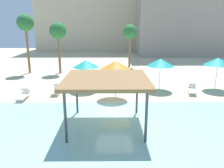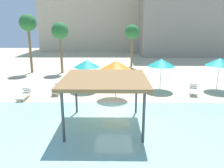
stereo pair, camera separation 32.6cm
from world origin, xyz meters
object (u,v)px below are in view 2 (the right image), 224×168
at_px(palm_tree_0, 28,24).
at_px(palm_tree_1, 60,32).
at_px(shade_pavilion, 105,81).
at_px(lounge_chair_3, 57,89).
at_px(palm_tree_2, 132,33).
at_px(beach_umbrella_teal_1, 161,63).
at_px(beach_umbrella_teal_3, 220,62).
at_px(lounge_chair_5, 194,90).
at_px(lounge_chair_1, 24,94).
at_px(beach_umbrella_teal_0, 87,64).
at_px(beach_umbrella_orange_2, 116,65).

relative_size(palm_tree_0, palm_tree_1, 1.15).
distance_m(shade_pavilion, lounge_chair_3, 7.88).
distance_m(shade_pavilion, palm_tree_2, 18.88).
height_order(beach_umbrella_teal_1, beach_umbrella_teal_3, beach_umbrella_teal_3).
relative_size(lounge_chair_5, palm_tree_0, 0.30).
bearing_deg(palm_tree_2, lounge_chair_1, -123.89).
bearing_deg(lounge_chair_3, palm_tree_0, -150.56).
distance_m(beach_umbrella_teal_0, lounge_chair_5, 9.19).
bearing_deg(beach_umbrella_teal_1, lounge_chair_5, -22.93).
xyz_separation_m(beach_umbrella_teal_3, lounge_chair_3, (-13.68, -1.09, -2.14)).
bearing_deg(lounge_chair_3, palm_tree_2, 148.32).
relative_size(beach_umbrella_teal_0, lounge_chair_3, 1.36).
bearing_deg(lounge_chair_3, beach_umbrella_teal_3, 92.63).
bearing_deg(beach_umbrella_teal_3, palm_tree_0, 159.17).
bearing_deg(shade_pavilion, palm_tree_2, 81.38).
bearing_deg(lounge_chair_5, lounge_chair_3, -73.55).
bearing_deg(beach_umbrella_teal_0, palm_tree_0, 135.88).
height_order(beach_umbrella_teal_0, beach_umbrella_teal_1, beach_umbrella_teal_1).
xyz_separation_m(lounge_chair_1, palm_tree_0, (-2.80, 9.64, 5.20)).
bearing_deg(lounge_chair_1, beach_umbrella_teal_1, 101.30).
xyz_separation_m(beach_umbrella_teal_0, lounge_chair_1, (-4.58, -2.49, -1.97)).
bearing_deg(lounge_chair_1, beach_umbrella_teal_0, 116.85).
bearing_deg(beach_umbrella_teal_1, lounge_chair_1, -167.04).
height_order(beach_umbrella_teal_3, palm_tree_1, palm_tree_1).
relative_size(shade_pavilion, beach_umbrella_teal_1, 1.66).
relative_size(beach_umbrella_teal_0, lounge_chair_5, 1.31).
xyz_separation_m(beach_umbrella_teal_1, lounge_chair_1, (-10.94, -2.52, -2.07)).
height_order(beach_umbrella_teal_0, lounge_chair_5, beach_umbrella_teal_0).
distance_m(beach_umbrella_teal_1, palm_tree_2, 11.57).
bearing_deg(beach_umbrella_teal_0, lounge_chair_3, -156.15).
height_order(shade_pavilion, beach_umbrella_teal_1, shade_pavilion).
bearing_deg(lounge_chair_5, shade_pavilion, -32.10).
xyz_separation_m(beach_umbrella_orange_2, lounge_chair_1, (-7.06, -0.28, -2.25)).
height_order(beach_umbrella_orange_2, palm_tree_2, palm_tree_2).
relative_size(shade_pavilion, lounge_chair_3, 2.36).
xyz_separation_m(lounge_chair_5, palm_tree_1, (-12.70, 8.10, 4.37)).
bearing_deg(palm_tree_1, lounge_chair_3, -80.18).
bearing_deg(beach_umbrella_teal_1, palm_tree_0, 152.61).
distance_m(beach_umbrella_teal_3, lounge_chair_3, 13.89).
bearing_deg(beach_umbrella_teal_1, palm_tree_2, 98.53).
bearing_deg(beach_umbrella_teal_0, beach_umbrella_teal_1, 0.29).
height_order(shade_pavilion, palm_tree_2, palm_tree_2).
height_order(lounge_chair_1, palm_tree_2, palm_tree_2).
bearing_deg(lounge_chair_1, beach_umbrella_orange_2, 90.64).
distance_m(beach_umbrella_teal_1, palm_tree_0, 15.79).
xyz_separation_m(lounge_chair_3, palm_tree_2, (7.05, 12.34, 4.11)).
bearing_deg(beach_umbrella_orange_2, lounge_chair_5, 10.18).
xyz_separation_m(lounge_chair_1, lounge_chair_3, (2.20, 1.44, 0.00)).
distance_m(lounge_chair_1, palm_tree_1, 10.52).
bearing_deg(palm_tree_2, shade_pavilion, -98.62).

